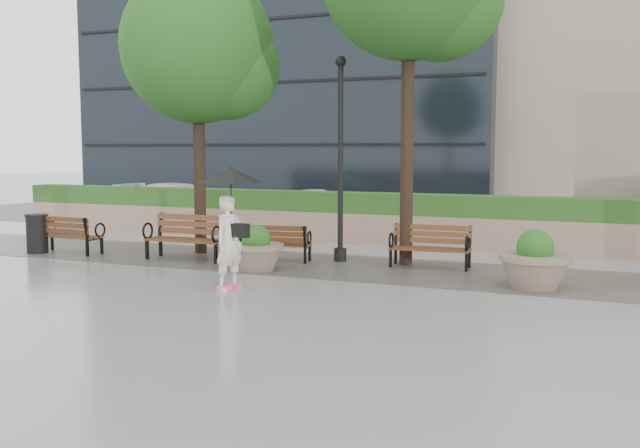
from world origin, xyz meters
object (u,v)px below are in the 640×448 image
at_px(bench_0, 69,242).
at_px(planter_left, 256,253).
at_px(bench_3, 430,256).
at_px(pedestrian, 230,216).
at_px(bench_2, 275,251).
at_px(planter_right, 535,266).
at_px(car_left, 181,202).
at_px(lamppost, 340,172).
at_px(trash_bin, 37,235).
at_px(bench_1, 187,247).
at_px(car_right, 318,209).

distance_m(bench_0, planter_left, 5.37).
height_order(bench_3, pedestrian, pedestrian).
xyz_separation_m(bench_0, bench_2, (5.17, 0.82, -0.02)).
bearing_deg(planter_right, pedestrian, -156.47).
relative_size(bench_3, car_left, 0.38).
relative_size(bench_0, bench_2, 1.07).
relative_size(lamppost, pedestrian, 2.09).
bearing_deg(planter_right, trash_bin, -179.47).
xyz_separation_m(bench_1, bench_2, (1.94, 0.59, -0.05)).
height_order(bench_0, planter_right, planter_right).
bearing_deg(planter_right, car_right, 134.52).
distance_m(bench_3, pedestrian, 4.69).
bearing_deg(pedestrian, bench_0, 84.86).
height_order(bench_1, planter_right, planter_right).
bearing_deg(bench_3, planter_left, -155.46).
distance_m(bench_0, bench_1, 3.24).
bearing_deg(bench_2, car_right, -85.03).
height_order(bench_0, pedestrian, pedestrian).
height_order(car_left, pedestrian, pedestrian).
xyz_separation_m(bench_0, trash_bin, (-0.73, -0.26, 0.18)).
height_order(trash_bin, car_left, car_left).
distance_m(trash_bin, pedestrian, 6.96).
bearing_deg(car_left, car_right, -95.17).
relative_size(bench_2, car_right, 0.45).
height_order(planter_right, lamppost, lamppost).
relative_size(bench_3, planter_left, 1.51).
xyz_separation_m(bench_3, planter_right, (2.30, -1.46, 0.15)).
bearing_deg(bench_1, trash_bin, -173.65).
height_order(planter_right, car_right, car_right).
distance_m(bench_0, car_right, 8.20).
bearing_deg(planter_right, lamppost, 160.44).
bearing_deg(car_right, pedestrian, -164.36).
bearing_deg(bench_0, planter_left, 178.56).
bearing_deg(bench_2, car_left, -53.97).
bearing_deg(bench_3, car_left, 145.34).
height_order(bench_1, planter_left, bench_1).
distance_m(planter_left, pedestrian, 2.20).
height_order(car_left, car_right, car_left).
bearing_deg(trash_bin, planter_left, -1.53).
relative_size(bench_1, bench_3, 1.11).
height_order(bench_2, lamppost, lamppost).
bearing_deg(car_right, bench_1, -179.74).
distance_m(bench_0, trash_bin, 0.80).
distance_m(planter_right, lamppost, 4.91).
relative_size(bench_2, planter_right, 1.27).
relative_size(bench_2, pedestrian, 0.75).
relative_size(lamppost, car_right, 1.25).
height_order(bench_0, bench_3, bench_0).
relative_size(planter_right, trash_bin, 1.43).
relative_size(car_right, pedestrian, 1.67).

